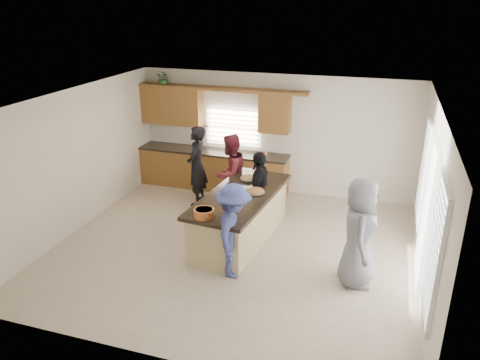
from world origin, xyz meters
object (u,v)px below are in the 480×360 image
(woman_left_front, at_px, (259,190))
(woman_right_back, at_px, (233,231))
(island, at_px, (240,218))
(woman_left_back, at_px, (197,166))
(woman_left_mid, at_px, (230,174))
(salad_bowl, at_px, (204,213))
(woman_right_front, at_px, (359,233))

(woman_left_front, relative_size, woman_right_back, 1.00)
(island, distance_m, woman_left_back, 1.98)
(woman_left_front, xyz_separation_m, woman_right_back, (0.06, -1.80, 0.00))
(woman_left_back, height_order, woman_left_mid, woman_left_back)
(woman_right_back, bearing_deg, island, 4.54)
(woman_left_mid, relative_size, woman_right_back, 1.06)
(island, relative_size, salad_bowl, 7.99)
(woman_left_mid, bearing_deg, island, 46.08)
(woman_left_mid, relative_size, woman_right_front, 0.95)
(woman_left_mid, height_order, woman_right_back, woman_left_mid)
(island, bearing_deg, woman_left_front, 75.60)
(woman_right_back, relative_size, woman_right_front, 0.89)
(woman_left_back, distance_m, woman_right_front, 4.25)
(salad_bowl, xyz_separation_m, woman_left_mid, (-0.31, 2.28, -0.16))
(woman_left_back, height_order, woman_right_front, woman_right_front)
(woman_left_back, bearing_deg, island, 42.49)
(woman_right_back, bearing_deg, salad_bowl, 72.11)
(woman_left_front, relative_size, woman_right_front, 0.89)
(woman_right_back, bearing_deg, woman_left_front, -5.99)
(woman_left_front, height_order, woman_right_front, woman_right_front)
(woman_left_front, bearing_deg, island, -20.76)
(woman_left_back, relative_size, woman_left_front, 1.11)
(woman_left_mid, bearing_deg, woman_right_back, 38.80)
(woman_left_back, bearing_deg, woman_left_front, 61.11)
(woman_right_back, height_order, woman_right_front, woman_right_front)
(woman_left_mid, xyz_separation_m, woman_left_front, (0.81, -0.58, -0.05))
(woman_left_mid, height_order, woman_right_front, woman_right_front)
(salad_bowl, relative_size, woman_left_back, 0.19)
(salad_bowl, relative_size, woman_right_front, 0.19)
(island, bearing_deg, salad_bowl, -98.57)
(woman_left_front, bearing_deg, woman_right_back, 1.08)
(island, relative_size, woman_left_mid, 1.61)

